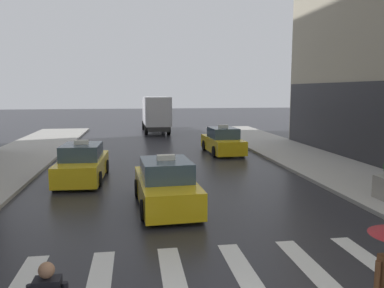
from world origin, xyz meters
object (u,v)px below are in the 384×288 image
Objects in this scene: box_truck at (156,113)px; taxi_third at (223,142)px; taxi_lead at (166,186)px; taxi_second at (82,164)px.

taxi_third is at bearing -74.20° from box_truck.
box_truck reaches higher than taxi_lead.
box_truck is at bearing 105.80° from taxi_third.
box_truck is at bearing 77.04° from taxi_second.
taxi_second is at bearing -102.96° from box_truck.
box_truck is at bearing 87.53° from taxi_lead.
taxi_second is 0.61× the size of box_truck.
taxi_lead is at bearing -112.61° from taxi_third.
taxi_third is at bearing 39.29° from taxi_second.
taxi_lead and taxi_second have the same top height.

